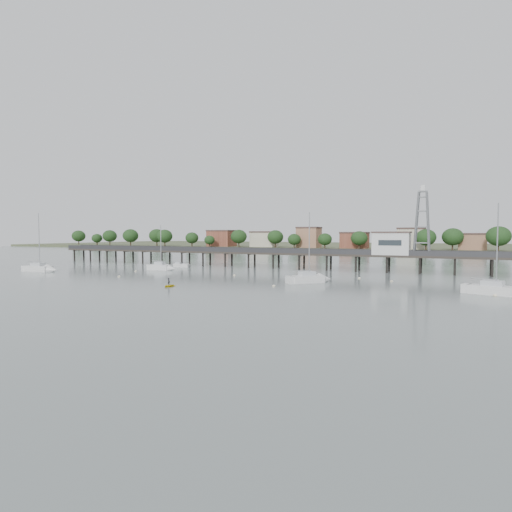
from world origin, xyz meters
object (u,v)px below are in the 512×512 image
Objects in this scene: lattice_tower at (422,223)px; sailboat_a at (43,269)px; sailboat_b at (163,267)px; yellow_dinghy at (169,287)px; pier at (289,254)px; white_tender at (181,265)px; sailboat_d at (503,291)px; sailboat_c at (313,279)px.

lattice_tower is 87.10m from sailboat_a.
sailboat_b is 33.20m from yellow_dinghy.
sailboat_b reaches higher than yellow_dinghy.
pier is 35.62× the size of white_tender.
pier reaches higher than white_tender.
sailboat_b is at bearing -97.30° from white_tender.
lattice_tower is at bearing 17.27° from sailboat_a.
sailboat_a is at bearing -145.97° from pier.
yellow_dinghy is at bearing -53.02° from sailboat_b.
yellow_dinghy is (-49.37, -12.09, -0.64)m from sailboat_d.
pier is 58.64m from sailboat_a.
sailboat_a is at bearing -147.77° from white_tender.
lattice_tower is 1.07× the size of sailboat_a.
sailboat_d is at bearing -34.81° from white_tender.
sailboat_c reaches higher than pier.
sailboat_d reaches higher than white_tender.
sailboat_a reaches higher than pier.
lattice_tower is 3.68× the size of white_tender.
lattice_tower reaches higher than pier.
sailboat_c is at bearing -60.95° from pier.
lattice_tower is 60.22m from white_tender.
sailboat_c is at bearing -15.12° from sailboat_b.
sailboat_c is at bearing 31.57° from yellow_dinghy.
lattice_tower is at bearing 0.00° from pier.
sailboat_c is at bearing -0.01° from sailboat_a.
sailboat_d is 1.21× the size of sailboat_b.
sailboat_b is at bearing -145.26° from pier.
white_tender is 1.64× the size of yellow_dinghy.
sailboat_d reaches higher than sailboat_c.
lattice_tower is 33.44m from sailboat_c.
yellow_dinghy is (22.51, -35.36, -0.47)m from white_tender.
sailboat_d is at bearing -67.27° from lattice_tower.
sailboat_b is (-70.26, 13.70, 0.01)m from sailboat_d.
sailboat_d is 71.59m from sailboat_b.
yellow_dinghy is at bearing 172.90° from sailboat_c.
white_tender is at bearing 97.53° from sailboat_b.
sailboat_a reaches higher than sailboat_b.
lattice_tower is at bearing 12.33° from sailboat_c.
white_tender is (-71.88, 23.27, -0.17)m from sailboat_d.
yellow_dinghy is at bearing -18.80° from sailboat_a.
sailboat_d is (29.56, -4.24, -0.00)m from sailboat_c.
pier is at bearing 75.90° from yellow_dinghy.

